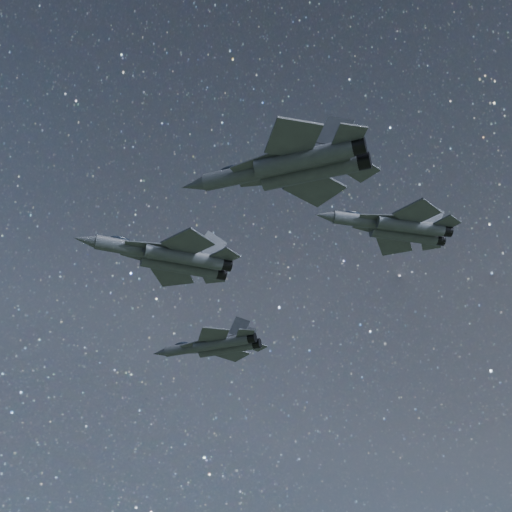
{
  "coord_description": "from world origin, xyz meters",
  "views": [
    {
      "loc": [
        0.44,
        -67.2,
        111.7
      ],
      "look_at": [
        0.17,
        4.3,
        157.02
      ],
      "focal_mm": 50.0,
      "sensor_mm": 36.0,
      "label": 1
    }
  ],
  "objects": [
    {
      "name": "jet_left",
      "position": [
        -5.57,
        22.86,
        154.1
      ],
      "size": [
        16.67,
        11.11,
        4.23
      ],
      "rotation": [
        0.0,
        0.0,
        -0.35
      ],
      "color": "#363A43"
    },
    {
      "name": "jet_right",
      "position": [
        3.64,
        -13.29,
        156.2
      ],
      "size": [
        20.12,
        13.49,
        5.09
      ],
      "rotation": [
        0.0,
        0.0,
        -0.32
      ],
      "color": "#363A43"
    },
    {
      "name": "jet_lead",
      "position": [
        -10.25,
        4.88,
        157.27
      ],
      "size": [
        19.64,
        13.11,
        4.98
      ],
      "rotation": [
        0.0,
        0.0,
        0.34
      ],
      "color": "#363A43"
    },
    {
      "name": "jet_slot",
      "position": [
        16.87,
        2.68,
        160.04
      ],
      "size": [
        17.56,
        12.0,
        4.41
      ],
      "rotation": [
        0.0,
        0.0,
        0.23
      ],
      "color": "#363A43"
    }
  ]
}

